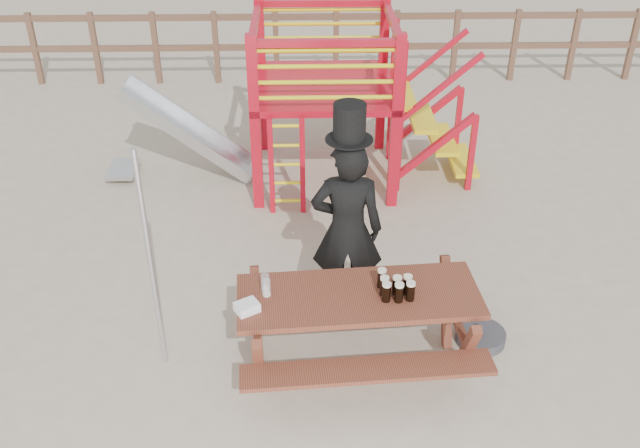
{
  "coord_description": "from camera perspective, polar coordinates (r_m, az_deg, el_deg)",
  "views": [
    {
      "loc": [
        -0.04,
        -4.66,
        4.36
      ],
      "look_at": [
        0.09,
        0.8,
        0.97
      ],
      "focal_mm": 40.0,
      "sensor_mm": 36.0,
      "label": 1
    }
  ],
  "objects": [
    {
      "name": "picnic_table",
      "position": [
        6.08,
        3.05,
        -7.76
      ],
      "size": [
        2.1,
        1.53,
        0.78
      ],
      "rotation": [
        0.0,
        0.0,
        0.07
      ],
      "color": "brown",
      "rests_on": "ground"
    },
    {
      "name": "back_fence",
      "position": [
        12.21,
        -1.13,
        14.58
      ],
      "size": [
        15.09,
        0.09,
        1.2
      ],
      "color": "brown",
      "rests_on": "ground"
    },
    {
      "name": "empty_glasses",
      "position": [
        5.88,
        -4.36,
        -4.96
      ],
      "size": [
        0.08,
        0.14,
        0.15
      ],
      "color": "silver",
      "rests_on": "picnic_table"
    },
    {
      "name": "paper_bag",
      "position": [
        5.72,
        -5.86,
        -6.64
      ],
      "size": [
        0.23,
        0.21,
        0.08
      ],
      "primitive_type": "cube",
      "rotation": [
        0.0,
        0.0,
        0.54
      ],
      "color": "white",
      "rests_on": "picnic_table"
    },
    {
      "name": "ground",
      "position": [
        6.38,
        -0.63,
        -11.25
      ],
      "size": [
        60.0,
        60.0,
        0.0
      ],
      "primitive_type": "plane",
      "color": "#B5A48D",
      "rests_on": "ground"
    },
    {
      "name": "playground_fort",
      "position": [
        8.88,
        -0.19,
        10.1
      ],
      "size": [
        4.71,
        1.84,
        2.1
      ],
      "color": "red",
      "rests_on": "ground"
    },
    {
      "name": "man_with_hat",
      "position": [
        6.44,
        2.18,
        -0.14
      ],
      "size": [
        0.68,
        0.46,
        2.13
      ],
      "rotation": [
        0.0,
        0.0,
        3.1
      ],
      "color": "black",
      "rests_on": "ground"
    },
    {
      "name": "stout_pints",
      "position": [
        5.86,
        6.03,
        -5.03
      ],
      "size": [
        0.29,
        0.28,
        0.17
      ],
      "color": "black",
      "rests_on": "picnic_table"
    },
    {
      "name": "parasol_base",
      "position": [
        6.75,
        12.72,
        -8.75
      ],
      "size": [
        0.45,
        0.45,
        0.19
      ],
      "color": "#38383D",
      "rests_on": "ground"
    },
    {
      "name": "metal_pole",
      "position": [
        5.92,
        -13.37,
        -3.23
      ],
      "size": [
        0.05,
        0.05,
        2.08
      ],
      "primitive_type": "cylinder",
      "color": "#B2B2B7",
      "rests_on": "ground"
    }
  ]
}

